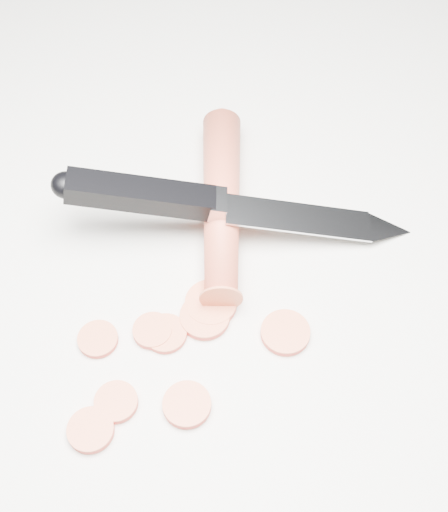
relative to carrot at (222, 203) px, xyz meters
name	(u,v)px	position (x,y,z in m)	size (l,w,h in m)	color
ground	(164,302)	(-0.08, -0.06, -0.02)	(2.40, 2.40, 0.00)	silver
carrot	(222,203)	(0.00, 0.00, 0.00)	(0.03, 0.03, 0.18)	#CC462D
carrot_slice_0	(98,339)	(-0.13, -0.07, -0.01)	(0.03, 0.03, 0.01)	#D65F38
carrot_slice_1	(152,331)	(-0.09, -0.08, -0.01)	(0.03, 0.03, 0.01)	#D65F38
carrot_slice_2	(211,303)	(-0.04, -0.08, -0.01)	(0.04, 0.04, 0.01)	#D65F38
carrot_slice_3	(165,334)	(-0.09, -0.09, -0.01)	(0.03, 0.03, 0.01)	#D65F38
carrot_slice_4	(205,317)	(-0.05, -0.09, -0.01)	(0.04, 0.04, 0.01)	#D65F38
carrot_slice_5	(116,402)	(-0.14, -0.12, -0.01)	(0.03, 0.03, 0.01)	#D65F38
carrot_slice_6	(187,405)	(-0.09, -0.15, -0.01)	(0.04, 0.04, 0.01)	#D65F38
carrot_slice_7	(91,430)	(-0.16, -0.14, -0.01)	(0.03, 0.03, 0.01)	#D65F38
carrot_slice_8	(285,333)	(0.00, -0.12, -0.01)	(0.04, 0.04, 0.01)	#D65F38
kitchen_knife	(238,204)	(0.01, -0.02, 0.02)	(0.28, 0.15, 0.07)	#B8BBC0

